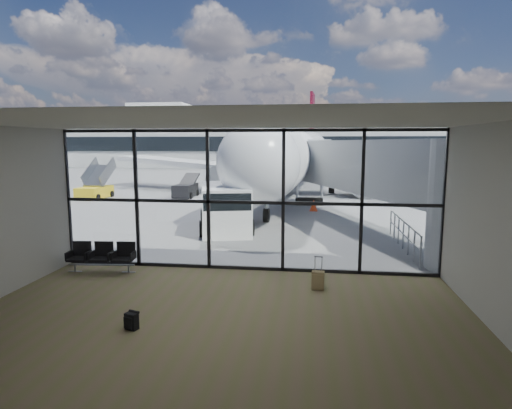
% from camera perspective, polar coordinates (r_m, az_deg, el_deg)
% --- Properties ---
extents(ground, '(220.00, 220.00, 0.00)m').
position_cam_1_polar(ground, '(53.41, 5.30, 3.74)').
color(ground, slate).
rests_on(ground, ground).
extents(lounge_shell, '(12.02, 8.01, 4.51)m').
position_cam_1_polar(lounge_shell, '(8.79, -6.32, -0.99)').
color(lounge_shell, brown).
rests_on(lounge_shell, ground).
extents(glass_curtain_wall, '(12.10, 0.12, 4.50)m').
position_cam_1_polar(glass_curtain_wall, '(13.50, -1.43, 0.51)').
color(glass_curtain_wall, white).
rests_on(glass_curtain_wall, ground).
extents(jet_bridge, '(8.00, 16.50, 4.33)m').
position_cam_1_polar(jet_bridge, '(20.53, 15.44, 4.26)').
color(jet_bridge, '#A2A4A7').
rests_on(jet_bridge, ground).
extents(apron_railing, '(0.06, 5.46, 1.11)m').
position_cam_1_polar(apron_railing, '(17.40, 19.06, -3.32)').
color(apron_railing, gray).
rests_on(apron_railing, ground).
extents(far_terminal, '(80.00, 12.20, 11.00)m').
position_cam_1_polar(far_terminal, '(75.24, 5.57, 8.20)').
color(far_terminal, silver).
rests_on(far_terminal, ground).
extents(tree_0, '(4.95, 4.95, 7.12)m').
position_cam_1_polar(tree_0, '(97.37, -21.59, 7.90)').
color(tree_0, '#382619').
rests_on(tree_0, ground).
extents(tree_1, '(5.61, 5.61, 8.07)m').
position_cam_1_polar(tree_1, '(94.62, -18.40, 8.44)').
color(tree_1, '#382619').
rests_on(tree_1, ground).
extents(tree_2, '(6.27, 6.27, 9.03)m').
position_cam_1_polar(tree_2, '(92.18, -15.02, 8.98)').
color(tree_2, '#382619').
rests_on(tree_2, ground).
extents(tree_3, '(4.95, 4.95, 7.12)m').
position_cam_1_polar(tree_3, '(90.05, -11.42, 8.33)').
color(tree_3, '#382619').
rests_on(tree_3, ground).
extents(tree_4, '(5.61, 5.61, 8.07)m').
position_cam_1_polar(tree_4, '(88.30, -7.70, 8.82)').
color(tree_4, '#382619').
rests_on(tree_4, ground).
extents(tree_5, '(6.27, 6.27, 9.03)m').
position_cam_1_polar(tree_5, '(86.94, -3.84, 9.30)').
color(tree_5, '#382619').
rests_on(tree_5, ground).
extents(seating_row, '(2.11, 0.76, 0.94)m').
position_cam_1_polar(seating_row, '(14.53, -19.78, -6.38)').
color(seating_row, gray).
rests_on(seating_row, ground).
extents(backpack, '(0.32, 0.31, 0.41)m').
position_cam_1_polar(backpack, '(10.03, -16.29, -14.70)').
color(backpack, black).
rests_on(backpack, ground).
extents(suitcase, '(0.36, 0.28, 0.93)m').
position_cam_1_polar(suitcase, '(12.15, 8.25, -9.96)').
color(suitcase, olive).
rests_on(suitcase, ground).
extents(airliner, '(34.09, 39.53, 10.18)m').
position_cam_1_polar(airliner, '(36.82, 5.54, 6.62)').
color(airliner, white).
rests_on(airliner, ground).
extents(service_van, '(3.24, 5.22, 2.11)m').
position_cam_1_polar(service_van, '(20.05, -4.10, -0.37)').
color(service_van, white).
rests_on(service_van, ground).
extents(belt_loader, '(1.54, 3.74, 1.71)m').
position_cam_1_polar(belt_loader, '(33.08, -9.33, 2.00)').
color(belt_loader, black).
rests_on(belt_loader, ground).
extents(mobile_stairs, '(1.90, 3.46, 2.40)m').
position_cam_1_polar(mobile_stairs, '(34.10, -20.66, 1.77)').
color(mobile_stairs, yellow).
rests_on(mobile_stairs, ground).
extents(traffic_cone_a, '(0.41, 0.41, 0.58)m').
position_cam_1_polar(traffic_cone_a, '(24.10, -4.63, -0.89)').
color(traffic_cone_a, orange).
rests_on(traffic_cone_a, ground).
extents(traffic_cone_c, '(0.48, 0.48, 0.69)m').
position_cam_1_polar(traffic_cone_c, '(26.10, 7.69, -0.13)').
color(traffic_cone_c, red).
rests_on(traffic_cone_c, ground).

